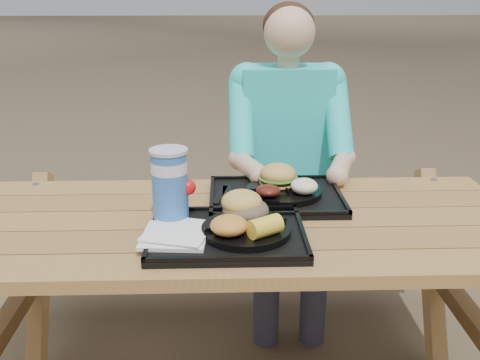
{
  "coord_description": "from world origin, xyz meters",
  "views": [
    {
      "loc": [
        -0.05,
        -1.55,
        1.44
      ],
      "look_at": [
        0.0,
        0.0,
        0.88
      ],
      "focal_mm": 40.0,
      "sensor_mm": 36.0,
      "label": 1
    }
  ],
  "objects": [
    {
      "name": "picnic_table",
      "position": [
        0.0,
        0.0,
        0.38
      ],
      "size": [
        1.8,
        1.49,
        0.75
      ],
      "primitive_type": null,
      "color": "#999999",
      "rests_on": "ground"
    },
    {
      "name": "tray_near",
      "position": [
        -0.04,
        -0.14,
        0.76
      ],
      "size": [
        0.45,
        0.35,
        0.02
      ],
      "primitive_type": "cube",
      "color": "black",
      "rests_on": "picnic_table"
    },
    {
      "name": "tray_far",
      "position": [
        0.13,
        0.15,
        0.76
      ],
      "size": [
        0.45,
        0.35,
        0.02
      ],
      "primitive_type": "cube",
      "color": "black",
      "rests_on": "picnic_table"
    },
    {
      "name": "plate_near",
      "position": [
        0.01,
        -0.15,
        0.78
      ],
      "size": [
        0.26,
        0.26,
        0.02
      ],
      "primitive_type": "cylinder",
      "color": "black",
      "rests_on": "tray_near"
    },
    {
      "name": "plate_far",
      "position": [
        0.16,
        0.16,
        0.78
      ],
      "size": [
        0.26,
        0.26,
        0.02
      ],
      "primitive_type": "cylinder",
      "color": "black",
      "rests_on": "tray_far"
    },
    {
      "name": "napkin_stack",
      "position": [
        -0.19,
        -0.17,
        0.78
      ],
      "size": [
        0.2,
        0.2,
        0.02
      ],
      "primitive_type": "cube",
      "rotation": [
        0.0,
        0.0,
        -0.08
      ],
      "color": "white",
      "rests_on": "tray_near"
    },
    {
      "name": "soda_cup",
      "position": [
        -0.21,
        -0.05,
        0.88
      ],
      "size": [
        0.11,
        0.11,
        0.22
      ],
      "primitive_type": "cylinder",
      "color": "#1652AB",
      "rests_on": "tray_near"
    },
    {
      "name": "condiment_bbq",
      "position": [
        -0.03,
        -0.01,
        0.78
      ],
      "size": [
        0.05,
        0.05,
        0.03
      ],
      "primitive_type": "cylinder",
      "color": "black",
      "rests_on": "tray_near"
    },
    {
      "name": "condiment_mustard",
      "position": [
        0.02,
        -0.03,
        0.78
      ],
      "size": [
        0.05,
        0.05,
        0.03
      ],
      "primitive_type": "cylinder",
      "color": "#FFF61C",
      "rests_on": "tray_near"
    },
    {
      "name": "sandwich",
      "position": [
        0.01,
        -0.09,
        0.86
      ],
      "size": [
        0.13,
        0.13,
        0.13
      ],
      "primitive_type": null,
      "color": "gold",
      "rests_on": "plate_near"
    },
    {
      "name": "mac_cheese",
      "position": [
        -0.04,
        -0.2,
        0.82
      ],
      "size": [
        0.11,
        0.11,
        0.05
      ],
      "primitive_type": "ellipsoid",
      "color": "gold",
      "rests_on": "plate_near"
    },
    {
      "name": "corn_cob",
      "position": [
        0.06,
        -0.21,
        0.82
      ],
      "size": [
        0.13,
        0.13,
        0.05
      ],
      "primitive_type": null,
      "rotation": [
        0.0,
        0.0,
        0.56
      ],
      "color": "yellow",
      "rests_on": "plate_near"
    },
    {
      "name": "cutlery_far",
      "position": [
        -0.04,
        0.16,
        0.77
      ],
      "size": [
        0.03,
        0.17,
        0.01
      ],
      "primitive_type": "cube",
      "rotation": [
        0.0,
        0.0,
        -0.02
      ],
      "color": "black",
      "rests_on": "tray_far"
    },
    {
      "name": "burger",
      "position": [
        0.14,
        0.2,
        0.85
      ],
      "size": [
        0.13,
        0.13,
        0.11
      ],
      "primitive_type": null,
      "color": "gold",
      "rests_on": "plate_far"
    },
    {
      "name": "baked_beans",
      "position": [
        0.1,
        0.09,
        0.81
      ],
      "size": [
        0.08,
        0.08,
        0.04
      ],
      "primitive_type": "ellipsoid",
      "color": "#4D170F",
      "rests_on": "plate_far"
    },
    {
      "name": "potato_salad",
      "position": [
        0.22,
        0.11,
        0.82
      ],
      "size": [
        0.09,
        0.09,
        0.05
      ],
      "primitive_type": "ellipsoid",
      "color": "white",
      "rests_on": "plate_far"
    },
    {
      "name": "diner",
      "position": [
        0.22,
        0.69,
        0.64
      ],
      "size": [
        0.48,
        0.84,
        1.28
      ],
      "primitive_type": null,
      "color": "teal",
      "rests_on": "ground"
    }
  ]
}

